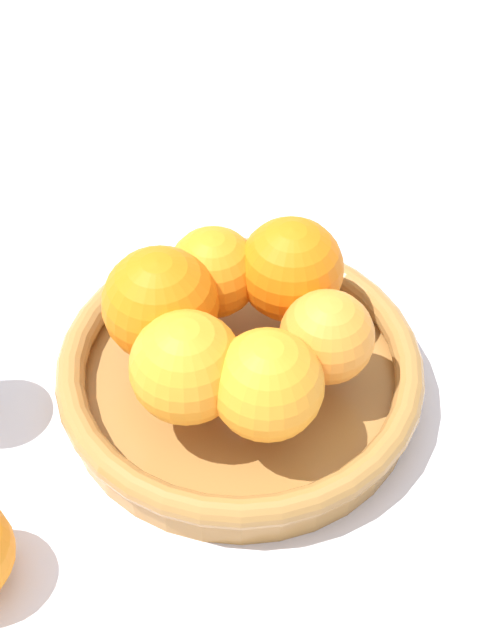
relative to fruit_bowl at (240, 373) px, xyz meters
name	(u,v)px	position (x,y,z in m)	size (l,w,h in m)	color
ground_plane	(240,391)	(0.00, 0.00, -0.02)	(4.00, 4.00, 0.00)	silver
fruit_bowl	(240,373)	(0.00, 0.00, 0.00)	(0.26, 0.26, 0.04)	#A57238
orange_pile	(234,320)	(0.00, 0.00, 0.06)	(0.18, 0.19, 0.08)	orange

